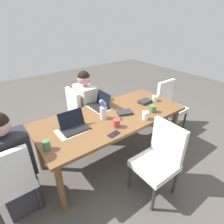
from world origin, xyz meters
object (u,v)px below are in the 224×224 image
chair_head_left_left_far (169,103)px  phone_black (114,134)px  chair_head_right_left_near (10,179)px  laptop_head_right_left_near (74,126)px  coffee_mug_near_right (47,145)px  dining_table (112,120)px  book_red_cover (145,101)px  laptop_near_left_mid (100,104)px  coffee_mug_centre_right (145,115)px  coffee_mug_near_left (116,123)px  flower_vase (103,110)px  coffee_mug_far_left (153,109)px  book_blue_cover (125,112)px  person_near_left_mid (86,110)px  chair_near_left_mid (81,111)px  person_head_right_left_near (15,170)px  chair_far_right_near (160,157)px  coffee_mug_centre_left (155,98)px

chair_head_left_left_far → phone_black: 1.68m
chair_head_right_left_near → chair_head_left_left_far: 2.70m
laptop_head_right_left_near → coffee_mug_near_right: bearing=24.7°
dining_table → book_red_cover: bearing=-179.1°
laptop_near_left_mid → book_red_cover: laptop_near_left_mid is taller
chair_head_right_left_near → laptop_head_right_left_near: 0.83m
dining_table → coffee_mug_centre_right: 0.47m
coffee_mug_near_right → phone_black: bearing=163.8°
coffee_mug_centre_right → phone_black: coffee_mug_centre_right is taller
coffee_mug_near_left → phone_black: bearing=41.7°
flower_vase → coffee_mug_far_left: 0.72m
laptop_near_left_mid → coffee_mug_near_right: (0.97, 0.48, 0.01)m
coffee_mug_near_left → coffee_mug_near_right: size_ratio=0.95×
chair_head_left_left_far → coffee_mug_centre_right: chair_head_left_left_far is taller
laptop_near_left_mid → book_blue_cover: laptop_near_left_mid is taller
coffee_mug_near_left → coffee_mug_centre_right: 0.42m
laptop_near_left_mid → person_near_left_mid: bearing=-83.4°
person_near_left_mid → laptop_near_left_mid: (-0.04, 0.38, 0.24)m
dining_table → laptop_near_left_mid: (-0.01, -0.32, 0.12)m
dining_table → coffee_mug_near_left: size_ratio=20.25×
phone_black → person_near_left_mid: bearing=-111.3°
chair_head_right_left_near → laptop_near_left_mid: bearing=-162.7°
person_near_left_mid → chair_near_left_mid: bearing=-38.8°
chair_head_left_left_far → coffee_mug_near_right: 2.34m
laptop_near_left_mid → coffee_mug_near_right: laptop_near_left_mid is taller
person_head_right_left_near → coffee_mug_near_left: size_ratio=11.73×
person_head_right_left_near → coffee_mug_centre_right: 1.62m
person_head_right_left_near → person_near_left_mid: 1.45m
laptop_head_right_left_near → coffee_mug_far_left: laptop_head_right_left_near is taller
laptop_near_left_mid → laptop_head_right_left_near: size_ratio=1.00×
chair_far_right_near → coffee_mug_near_right: bearing=-30.6°
person_head_right_left_near → coffee_mug_centre_right: size_ratio=11.05×
chair_head_right_left_near → coffee_mug_centre_left: chair_head_right_left_near is taller
person_head_right_left_near → person_near_left_mid: (-1.26, -0.73, 0.00)m
laptop_head_right_left_near → coffee_mug_centre_right: bearing=157.5°
person_near_left_mid → dining_table: bearing=92.3°
person_head_right_left_near → book_blue_cover: (-1.46, 0.03, 0.21)m
person_head_right_left_near → coffee_mug_centre_right: (-1.57, 0.31, 0.25)m
person_near_left_mid → coffee_mug_centre_left: person_near_left_mid is taller
coffee_mug_near_right → coffee_mug_centre_left: bearing=-175.6°
chair_far_right_near → person_head_right_left_near: bearing=-28.7°
flower_vase → book_blue_cover: bearing=167.7°
chair_head_left_left_far → phone_black: size_ratio=6.00×
person_head_right_left_near → coffee_mug_near_right: person_head_right_left_near is taller
chair_near_left_mid → chair_far_right_near: (-0.20, 1.54, 0.00)m
chair_head_left_left_far → chair_head_right_left_near: bearing=3.2°
chair_head_right_left_near → book_red_cover: bearing=-176.6°
chair_near_left_mid → coffee_mug_far_left: size_ratio=9.48×
book_red_cover → book_blue_cover: bearing=6.1°
laptop_near_left_mid → book_red_cover: 0.71m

